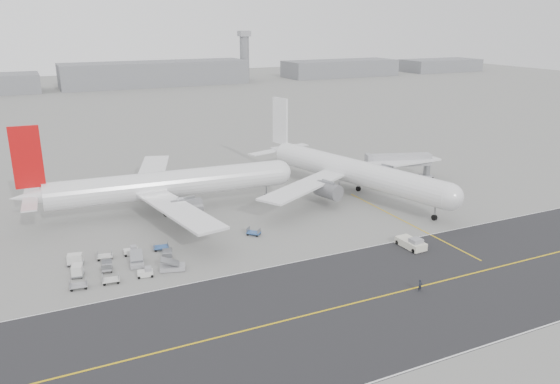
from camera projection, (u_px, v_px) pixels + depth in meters
name	position (u px, v px, depth m)	size (l,w,h in m)	color
ground	(280.00, 259.00, 91.20)	(700.00, 700.00, 0.00)	gray
taxiway	(365.00, 300.00, 77.75)	(220.00, 59.00, 0.03)	#292A2C
horizon_buildings	(140.00, 86.00, 327.40)	(520.00, 28.00, 28.00)	slate
control_tower	(245.00, 55.00, 355.36)	(7.00, 7.00, 31.25)	slate
airliner_a	(163.00, 185.00, 112.38)	(57.26, 56.49, 19.74)	white
airliner_b	(351.00, 171.00, 123.25)	(54.04, 55.21, 19.51)	white
pushback_tug	(411.00, 243.00, 95.44)	(2.94, 7.42, 2.11)	silver
jet_bridge	(399.00, 161.00, 135.72)	(17.33, 8.34, 6.53)	gray
gse_cluster	(123.00, 268.00, 88.05)	(21.92, 16.60, 1.97)	#9A9AA0
stray_dolly	(254.00, 235.00, 101.27)	(1.51, 2.46, 1.51)	silver
ground_crew_a	(420.00, 286.00, 80.08)	(0.69, 0.45, 1.88)	black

